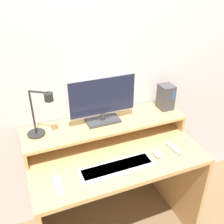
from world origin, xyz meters
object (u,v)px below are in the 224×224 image
(monitor, at_px, (102,99))
(remote_control, at_px, (59,185))
(desk_lamp, at_px, (41,116))
(router_dock, at_px, (166,97))
(remote_secondary, at_px, (174,149))
(mouse, at_px, (157,154))
(keyboard, at_px, (117,167))

(monitor, bearing_deg, remote_control, -138.00)
(desk_lamp, height_order, router_dock, desk_lamp)
(monitor, bearing_deg, desk_lamp, -177.54)
(router_dock, relative_size, remote_secondary, 1.39)
(router_dock, bearing_deg, monitor, -179.71)
(desk_lamp, distance_m, remote_secondary, 0.89)
(remote_secondary, bearing_deg, desk_lamp, 159.09)
(monitor, distance_m, remote_secondary, 0.58)
(desk_lamp, bearing_deg, router_dock, 1.27)
(remote_control, height_order, remote_secondary, same)
(mouse, xyz_separation_m, remote_secondary, (0.13, 0.01, -0.01))
(mouse, xyz_separation_m, remote_control, (-0.65, -0.03, -0.01))
(desk_lamp, distance_m, router_dock, 0.91)
(remote_secondary, bearing_deg, monitor, 140.22)
(monitor, height_order, mouse, monitor)
(monitor, height_order, router_dock, monitor)
(desk_lamp, relative_size, remote_secondary, 2.32)
(keyboard, xyz_separation_m, mouse, (0.29, 0.02, 0.00))
(remote_control, bearing_deg, remote_secondary, 2.69)
(mouse, bearing_deg, monitor, 127.77)
(remote_control, relative_size, remote_secondary, 1.09)
(keyboard, distance_m, mouse, 0.29)
(remote_control, bearing_deg, monitor, 42.00)
(router_dock, height_order, keyboard, router_dock)
(router_dock, bearing_deg, remote_control, -158.09)
(router_dock, relative_size, mouse, 1.87)
(monitor, bearing_deg, mouse, -52.23)
(desk_lamp, bearing_deg, mouse, -25.09)
(desk_lamp, bearing_deg, remote_control, -88.10)
(keyboard, height_order, remote_secondary, keyboard)
(monitor, relative_size, keyboard, 1.01)
(remote_secondary, bearing_deg, mouse, -177.07)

